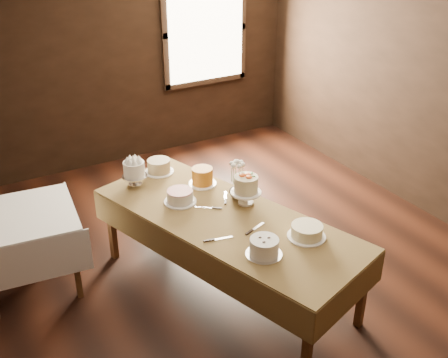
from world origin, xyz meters
TOP-DOWN VIEW (x-y plane):
  - floor at (0.00, 0.00)m, footprint 5.00×6.00m
  - wall_back at (0.00, 3.00)m, footprint 5.00×0.02m
  - wall_right at (2.50, 0.00)m, footprint 0.02×6.00m
  - window at (1.30, 2.94)m, footprint 1.10×0.05m
  - display_table at (-0.15, -0.09)m, footprint 1.65×2.62m
  - side_table at (-1.64, 0.84)m, footprint 0.97×0.97m
  - cake_meringue at (-0.60, 0.83)m, footprint 0.24×0.24m
  - cake_speckled at (-0.30, 0.97)m, footprint 0.32×0.32m
  - cake_lattice at (-0.38, 0.33)m, footprint 0.32×0.32m
  - cake_caramel at (-0.04, 0.53)m, footprint 0.26×0.26m
  - cake_flowers at (0.12, 0.02)m, footprint 0.30×0.30m
  - cake_swirl at (-0.18, -0.71)m, footprint 0.28×0.28m
  - cake_cream at (0.25, -0.68)m, footprint 0.36×0.36m
  - cake_server_a at (0.00, -0.35)m, footprint 0.23×0.11m
  - cake_server_c at (-0.24, 0.14)m, footprint 0.20×0.17m
  - cake_server_d at (0.03, 0.23)m, footprint 0.14×0.22m
  - cake_server_e at (-0.33, -0.36)m, footprint 0.24×0.07m
  - flower_vase at (0.11, 0.16)m, footprint 0.18×0.18m
  - flower_bouquet at (0.11, 0.16)m, footprint 0.14×0.14m

SIDE VIEW (x-z plane):
  - floor at x=0.00m, z-range -0.01..0.01m
  - side_table at x=-1.64m, z-range 0.28..1.03m
  - display_table at x=-0.15m, z-range 0.32..1.08m
  - cake_server_a at x=0.00m, z-range 0.76..0.76m
  - cake_server_c at x=-0.24m, z-range 0.76..0.76m
  - cake_server_d at x=0.03m, z-range 0.76..0.76m
  - cake_server_e at x=-0.33m, z-range 0.76..0.76m
  - cake_lattice at x=-0.38m, z-range 0.75..0.86m
  - cake_cream at x=0.25m, z-range 0.75..0.86m
  - cake_speckled at x=-0.30m, z-range 0.75..0.89m
  - cake_swirl at x=-0.18m, z-range 0.75..0.90m
  - flower_vase at x=0.11m, z-range 0.76..0.91m
  - cake_caramel at x=-0.04m, z-range 0.75..0.92m
  - cake_meringue at x=-0.60m, z-range 0.74..1.00m
  - cake_flowers at x=0.12m, z-range 0.74..1.02m
  - flower_bouquet at x=0.11m, z-range 0.93..1.13m
  - wall_back at x=0.00m, z-range 0.00..2.80m
  - wall_right at x=2.50m, z-range 0.00..2.80m
  - window at x=1.30m, z-range 0.95..2.25m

